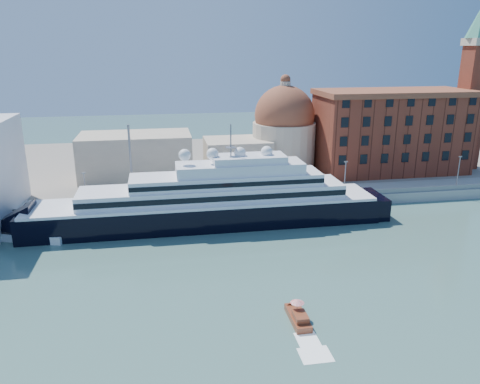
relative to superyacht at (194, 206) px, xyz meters
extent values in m
plane|color=#335953|center=(6.99, -23.00, -4.35)|extent=(400.00, 400.00, 0.00)
cube|color=gray|center=(6.99, 11.00, -3.10)|extent=(180.00, 10.00, 2.50)
cube|color=slate|center=(6.99, 52.00, -3.35)|extent=(260.00, 72.00, 2.00)
cube|color=slate|center=(6.99, 6.50, -1.25)|extent=(180.00, 0.10, 1.20)
cube|color=black|center=(2.29, 0.00, -2.24)|extent=(74.67, 11.49, 6.22)
cone|color=black|center=(-36.96, 0.00, -2.24)|extent=(9.57, 11.49, 11.49)
cube|color=black|center=(39.63, 0.00, -2.43)|extent=(5.74, 10.53, 5.74)
cube|color=white|center=(2.29, 0.00, 1.11)|extent=(72.76, 11.68, 0.57)
cube|color=white|center=(4.21, 0.00, 2.83)|extent=(55.53, 9.57, 2.87)
cube|color=black|center=(4.21, -4.78, 2.83)|extent=(55.53, 0.15, 1.15)
cube|color=white|center=(7.08, 0.00, 5.52)|extent=(40.21, 8.62, 2.49)
cube|color=white|center=(9.95, 0.00, 7.91)|extent=(26.81, 7.66, 2.30)
cube|color=white|center=(11.87, 0.00, 9.82)|extent=(15.32, 6.70, 1.53)
cylinder|color=slate|center=(8.04, 0.00, 13.84)|extent=(0.29, 0.29, 6.70)
sphere|color=white|center=(-1.54, 0.00, 11.16)|extent=(2.49, 2.49, 2.49)
sphere|color=white|center=(4.21, 0.00, 11.16)|extent=(2.49, 2.49, 2.49)
sphere|color=white|center=(9.95, 0.00, 11.16)|extent=(2.49, 2.49, 2.49)
sphere|color=white|center=(15.70, 0.00, 11.16)|extent=(2.49, 2.49, 2.49)
cube|color=white|center=(-32.10, -2.08, -3.66)|extent=(14.39, 8.65, 1.82)
cube|color=white|center=(-29.94, -2.80, -2.18)|extent=(5.22, 4.14, 1.37)
cube|color=maroon|center=(11.28, -39.26, -3.96)|extent=(2.25, 6.64, 1.10)
cube|color=maroon|center=(11.28, -40.37, -3.02)|extent=(1.78, 2.77, 0.88)
cylinder|color=slate|center=(11.29, -38.71, -2.58)|extent=(0.07, 0.07, 1.77)
cone|color=red|center=(11.29, -38.71, -1.58)|extent=(1.99, 1.99, 0.44)
cube|color=maroon|center=(58.99, 29.00, 8.65)|extent=(42.00, 18.00, 22.00)
cube|color=brown|center=(58.99, 29.00, 20.15)|extent=(43.00, 19.00, 1.50)
cube|color=maroon|center=(82.99, 29.00, 15.15)|extent=(6.00, 6.00, 35.00)
cube|color=beige|center=(82.99, 29.00, 33.65)|extent=(7.00, 7.00, 2.00)
cylinder|color=beige|center=(28.99, 35.00, 4.65)|extent=(18.00, 18.00, 14.00)
sphere|color=brown|center=(28.99, 35.00, 13.65)|extent=(17.00, 17.00, 17.00)
cylinder|color=beige|center=(28.99, 35.00, 21.65)|extent=(3.00, 3.00, 3.00)
cube|color=beige|center=(14.99, 33.00, 2.65)|extent=(18.00, 14.00, 10.00)
cube|color=beige|center=(-13.01, 35.00, 3.65)|extent=(30.00, 16.00, 12.00)
cylinder|color=slate|center=(-23.01, 8.00, 2.15)|extent=(0.24, 0.24, 8.00)
cube|color=slate|center=(-23.01, 8.00, 6.25)|extent=(0.80, 0.30, 0.25)
cylinder|color=slate|center=(6.99, 8.00, 2.15)|extent=(0.24, 0.24, 8.00)
cube|color=slate|center=(6.99, 8.00, 6.25)|extent=(0.80, 0.30, 0.25)
cylinder|color=slate|center=(36.99, 8.00, 2.15)|extent=(0.24, 0.24, 8.00)
cube|color=slate|center=(36.99, 8.00, 6.25)|extent=(0.80, 0.30, 0.25)
cylinder|color=slate|center=(66.99, 8.00, 2.15)|extent=(0.24, 0.24, 8.00)
cube|color=slate|center=(66.99, 8.00, 6.25)|extent=(0.80, 0.30, 0.25)
cylinder|color=slate|center=(-13.01, 10.00, 7.15)|extent=(0.50, 0.50, 18.00)
camera|label=1|loc=(-6.60, -94.10, 32.32)|focal=35.00mm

